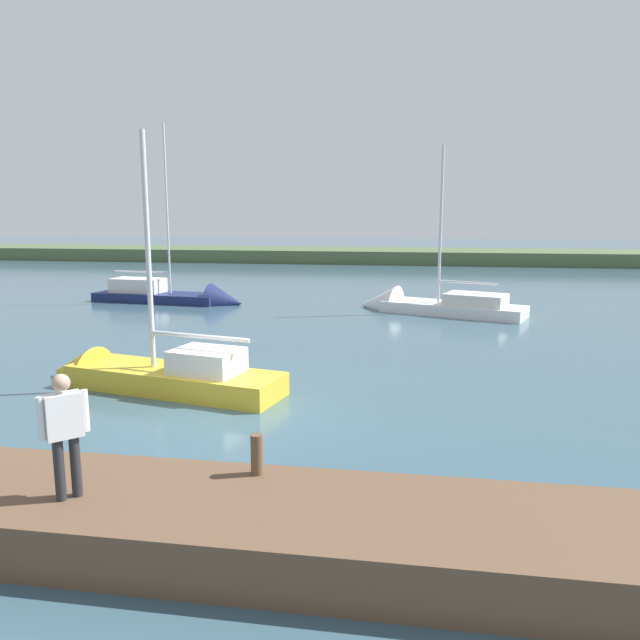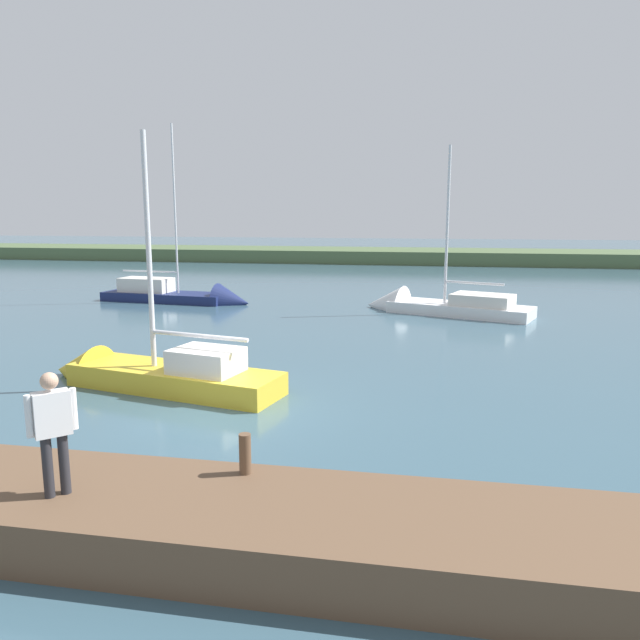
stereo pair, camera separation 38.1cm
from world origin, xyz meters
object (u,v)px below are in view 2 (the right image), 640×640
Objects in this scene: sailboat_far_right at (148,378)px; sailboat_near_dock at (185,298)px; mooring_post_near at (245,454)px; sailboat_mid_channel at (432,308)px; person_on_dock at (53,425)px.

sailboat_near_dock reaches higher than sailboat_far_right.
sailboat_far_right is (4.78, -6.48, -0.83)m from mooring_post_near.
person_on_dock is (5.15, 21.56, 1.58)m from sailboat_mid_channel.
sailboat_near_dock reaches higher than sailboat_mid_channel.
mooring_post_near is at bearing 70.70° from person_on_dock.
person_on_dock is (-2.42, 7.63, 1.55)m from sailboat_far_right.
sailboat_far_right is 15.87m from sailboat_near_dock.
sailboat_far_right is 4.19× the size of person_on_dock.
sailboat_mid_channel reaches higher than mooring_post_near.
sailboat_near_dock reaches higher than person_on_dock.
sailboat_near_dock is 12.86m from sailboat_mid_channel.
person_on_dock is at bearing 120.15° from sailboat_far_right.
sailboat_far_right is 0.86× the size of sailboat_mid_channel.
sailboat_mid_channel is at bearing 1.77° from sailboat_near_dock.
person_on_dock is (-7.68, 22.60, 1.57)m from sailboat_near_dock.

